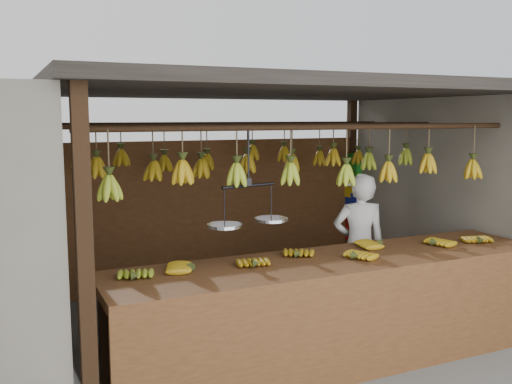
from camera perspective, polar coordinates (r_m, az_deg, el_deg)
name	(u,v)px	position (r m, az deg, el deg)	size (l,w,h in m)	color
ground	(268,320)	(6.02, 1.23, -12.71)	(80.00, 80.00, 0.00)	#5B5B57
stall	(255,128)	(5.95, -0.12, 6.46)	(4.30, 3.30, 2.40)	black
counter	(344,283)	(4.82, 8.75, -9.01)	(3.94, 0.89, 0.96)	brown
hanging_bananas	(268,164)	(5.67, 1.22, 2.83)	(3.66, 2.22, 0.39)	#92A523
balance_scale	(249,217)	(4.53, -0.75, -2.55)	(0.71, 0.36, 0.77)	black
vendor	(359,246)	(6.02, 10.27, -5.33)	(0.55, 0.36, 1.51)	white
bag_bundles	(353,196)	(7.87, 9.67, -0.43)	(0.08, 0.26, 1.20)	#199926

